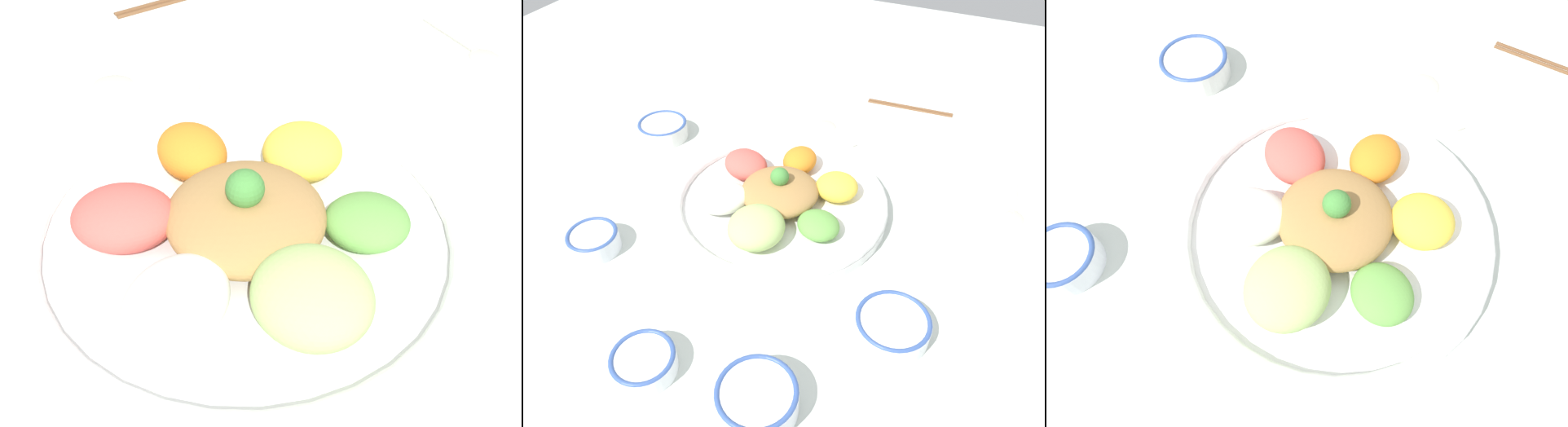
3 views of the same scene
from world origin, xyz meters
The scene contains 6 objects.
ground_plane centered at (0.00, 0.00, 0.00)m, with size 2.40×2.40×0.00m, color silver.
salad_platter centered at (0.01, 0.01, 0.03)m, with size 0.42×0.42×0.10m.
sauce_bowl_dark centered at (-0.34, 0.14, 0.02)m, with size 0.11×0.11×0.04m.
sauce_bowl_far centered at (-0.24, -0.22, 0.02)m, with size 0.09×0.09×0.04m.
chopsticks_pair_near centered at (0.15, 0.50, 0.00)m, with size 0.21×0.03×0.01m.
serving_spoon_main centered at (0.01, 0.33, 0.00)m, with size 0.13×0.09×0.01m.
Camera 3 is at (0.14, -0.22, 0.53)m, focal length 30.00 mm.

